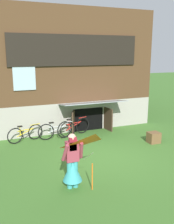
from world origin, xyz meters
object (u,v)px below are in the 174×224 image
Objects in this scene: person at (72,166)px; kite at (95,151)px; wooden_crate at (154,137)px; bicycle_yellow at (25,133)px; bicycle_red at (74,127)px; bicycle_silver at (57,130)px.

kite is (0.41, -0.58, 0.58)m from person.
bicycle_yellow is at bearing 156.64° from wooden_crate.
bicycle_red is (1.46, 4.17, -0.26)m from person.
bicycle_silver is at bearing 170.28° from bicycle_red.
person is 4.43m from bicycle_red.
kite is 4.71m from bicycle_silver.
kite is 3.23× the size of wooden_crate.
bicycle_red is 3.57× the size of wooden_crate.
bicycle_yellow is 5.21m from wooden_crate.
person is at bearing -99.06° from bicycle_silver.
person is at bearing -153.11° from wooden_crate.
person is at bearing -97.08° from bicycle_yellow.
bicycle_yellow is at bearing 84.86° from person.
bicycle_yellow is at bearing 174.53° from bicycle_silver.
bicycle_yellow is (-1.29, 0.13, -0.02)m from bicycle_silver.
person is 4.11m from bicycle_silver.
bicycle_red reaches higher than wooden_crate.
kite is 4.94m from bicycle_red.
bicycle_silver reaches higher than bicycle_yellow.
kite is 0.92× the size of bicycle_silver.
bicycle_red is at bearing 142.57° from wooden_crate.
bicycle_yellow is (-2.08, -0.00, -0.04)m from bicycle_red.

